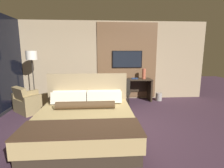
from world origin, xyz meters
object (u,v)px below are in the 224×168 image
Objects in this scene: tv at (127,59)px; floor_lamp at (32,60)px; bed at (85,120)px; desk at (128,86)px; desk_chair at (123,90)px; book at (135,78)px; armchair_by_window at (31,103)px; waste_bin at (159,97)px; vase_tall at (144,74)px.

floor_lamp is (-3.15, -0.52, 0.02)m from tv.
bed is 1.33× the size of desk.
floor_lamp is at bearing -174.62° from desk.
book is at bearing 67.41° from desk_chair.
bed is 2.33m from armchair_by_window.
desk is at bearing -90.00° from tv.
desk is at bearing 174.55° from waste_bin.
tv reaches higher than desk.
bed is at bearing -117.24° from desk.
book is (1.56, 2.52, 0.49)m from bed.
tv reaches higher than vase_tall.
waste_bin is at bearing -5.45° from desk.
desk is 0.97m from tv.
desk is 1.90× the size of desk_chair.
tv is 0.98× the size of armchair_by_window.
vase_tall is at bearing -25.61° from tv.
desk is 0.94× the size of floor_lamp.
desk_chair is 1.12m from vase_tall.
desk is at bearing 84.84° from desk_chair.
book reaches higher than waste_bin.
floor_lamp is 4.48m from waste_bin.
floor_lamp is 6.30× the size of waste_bin.
desk_chair is 1.53m from waste_bin.
desk_chair reaches higher than desk.
vase_tall is (0.56, -0.04, 0.44)m from desk.
floor_lamp is at bearing -36.27° from armchair_by_window.
tv is 3.03× the size of vase_tall.
tv is at bearing -115.26° from armchair_by_window.
tv reaches higher than desk_chair.
vase_tall is at bearing 53.26° from bed.
bed is 3.20m from vase_tall.
bed reaches higher than waste_bin.
book is at bearing -47.43° from tv.
book is (0.51, 0.61, 0.29)m from desk_chair.
desk_chair is 3.12× the size of waste_bin.
desk is at bearing 171.56° from book.
desk is 0.70m from desk_chair.
waste_bin is (0.56, -0.07, -0.83)m from vase_tall.
tv reaches higher than armchair_by_window.
desk is at bearing 175.82° from vase_tall.
waste_bin is at bearing 45.17° from bed.
floor_lamp is 3.76m from vase_tall.
bed reaches higher than book.
bed reaches higher than desk_chair.
floor_lamp is (-2.88, 0.35, 0.97)m from desk_chair.
armchair_by_window is at bearing -168.25° from waste_bin.
waste_bin is (2.43, 2.45, -0.18)m from bed.
desk_chair is at bearing -6.88° from floor_lamp.
tv is at bearing 9.46° from floor_lamp.
armchair_by_window is (-3.03, -0.97, -0.27)m from desk.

